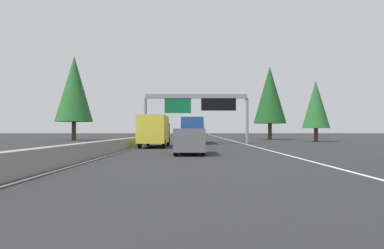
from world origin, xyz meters
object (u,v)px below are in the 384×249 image
at_px(conifer_left_near, 74,89).
at_px(minivan_far_right, 190,140).
at_px(box_truck_near_center, 155,130).
at_px(bus_distant_a, 193,129).
at_px(sign_gantry_overhead, 198,104).
at_px(sedan_mid_center, 193,133).
at_px(conifer_right_near, 316,104).
at_px(conifer_right_mid, 270,95).

bearing_deg(conifer_left_near, minivan_far_right, -151.58).
distance_m(box_truck_near_center, conifer_left_near, 30.45).
bearing_deg(bus_distant_a, sign_gantry_overhead, -159.98).
distance_m(sign_gantry_overhead, box_truck_near_center, 10.78).
xyz_separation_m(sign_gantry_overhead, sedan_mid_center, (87.79, 0.83, -4.08)).
bearing_deg(box_truck_near_center, minivan_far_right, -162.20).
relative_size(bus_distant_a, sedan_mid_center, 2.61).
distance_m(sign_gantry_overhead, sedan_mid_center, 87.89).
relative_size(conifer_right_near, conifer_right_mid, 0.67).
bearing_deg(sign_gantry_overhead, conifer_right_near, -64.76).
xyz_separation_m(sign_gantry_overhead, conifer_right_mid, (20.73, -13.00, 3.13)).
height_order(minivan_far_right, conifer_right_near, conifer_right_near).
height_order(box_truck_near_center, sedan_mid_center, box_truck_near_center).
xyz_separation_m(minivan_far_right, bus_distant_a, (21.90, -0.10, 0.77)).
height_order(minivan_far_right, sedan_mid_center, minivan_far_right).
distance_m(sedan_mid_center, conifer_right_near, 81.89).
bearing_deg(sign_gantry_overhead, conifer_left_near, 52.15).
xyz_separation_m(sedan_mid_center, conifer_left_near, (-72.17, 19.28, 7.73)).
bearing_deg(sign_gantry_overhead, sedan_mid_center, 0.54).
bearing_deg(bus_distant_a, conifer_right_near, -70.36).
relative_size(box_truck_near_center, sedan_mid_center, 1.93).
bearing_deg(conifer_right_near, conifer_right_mid, 17.13).
height_order(bus_distant_a, conifer_right_mid, conifer_right_mid).
relative_size(conifer_right_near, conifer_left_near, 0.63).
distance_m(box_truck_near_center, sedan_mid_center, 97.28).
bearing_deg(sedan_mid_center, minivan_far_right, -179.95).
relative_size(sign_gantry_overhead, box_truck_near_center, 1.49).
relative_size(conifer_right_mid, conifer_left_near, 0.94).
height_order(sign_gantry_overhead, minivan_far_right, sign_gantry_overhead).
distance_m(box_truck_near_center, conifer_right_near, 27.61).
distance_m(bus_distant_a, conifer_right_near, 18.98).
bearing_deg(bus_distant_a, conifer_right_mid, -35.64).
xyz_separation_m(conifer_right_mid, conifer_left_near, (-5.11, 33.10, 0.52)).
relative_size(box_truck_near_center, bus_distant_a, 0.74).
distance_m(minivan_far_right, conifer_left_near, 41.39).
height_order(conifer_right_mid, conifer_left_near, conifer_left_near).
bearing_deg(conifer_right_mid, box_truck_near_center, 150.33).
relative_size(box_truck_near_center, conifer_right_mid, 0.65).
height_order(sign_gantry_overhead, box_truck_near_center, sign_gantry_overhead).
bearing_deg(conifer_right_near, minivan_far_right, 147.92).
height_order(minivan_far_right, conifer_left_near, conifer_left_near).
distance_m(sign_gantry_overhead, conifer_right_near, 18.72).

